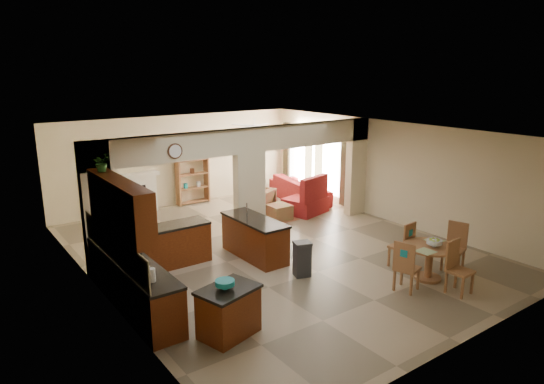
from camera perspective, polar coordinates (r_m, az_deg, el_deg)
floor at (r=11.59m, az=0.15°, el=-6.80°), size 10.00×10.00×0.00m
ceiling at (r=10.89m, az=0.15°, el=7.07°), size 10.00×10.00×0.00m
wall_back at (r=15.39m, az=-10.89°, el=3.69°), size 8.00×0.00×8.00m
wall_front at (r=7.89m, az=22.25°, el=-7.44°), size 8.00×0.00×8.00m
wall_left at (r=9.47m, az=-19.86°, el=-3.62°), size 0.00×10.00×10.00m
wall_right at (r=13.84m, az=13.68°, el=2.35°), size 0.00×10.00×10.00m
partition_left_pier at (r=10.47m, az=-19.86°, el=-1.93°), size 0.60×0.25×2.80m
partition_center_pier at (r=12.03m, az=-2.65°, el=-0.50°), size 0.80×0.25×2.20m
partition_right_pier at (r=14.27m, az=9.85°, el=2.91°), size 0.60×0.25×2.80m
partition_header at (r=11.75m, az=-2.73°, el=6.11°), size 8.00×0.25×0.60m
kitchen_counter at (r=9.77m, az=-14.78°, el=-8.51°), size 2.52×3.29×1.48m
upper_cabinets at (r=8.64m, az=-17.50°, el=-1.52°), size 0.35×2.40×0.90m
peninsula at (r=11.02m, az=-2.04°, el=-5.41°), size 0.70×1.85×0.91m
wall_clock at (r=10.67m, az=-11.33°, el=4.74°), size 0.34×0.03×0.34m
rug at (r=13.86m, az=-0.95°, el=-3.18°), size 1.60×1.30×0.01m
fireplace at (r=14.82m, az=-16.07°, el=-0.14°), size 1.60×0.35×1.20m
shelving_unit at (r=15.48m, az=-9.35°, el=1.93°), size 1.00×0.32×1.80m
window_a at (r=15.41m, az=7.08°, el=3.10°), size 0.02×0.90×1.90m
window_b at (r=16.67m, az=3.10°, el=4.04°), size 0.02×0.90×1.90m
glazed_door at (r=16.06m, az=5.00°, el=3.06°), size 0.02×0.70×2.10m
drape_a_left at (r=14.96m, az=8.53°, el=2.70°), size 0.10×0.28×2.30m
drape_a_right at (r=15.82m, az=5.50°, el=3.43°), size 0.10×0.28×2.30m
drape_b_left at (r=16.19m, az=4.33°, el=3.71°), size 0.10×0.28×2.30m
drape_b_right at (r=17.11m, az=1.73°, el=4.32°), size 0.10×0.28×2.30m
ceiling_fan at (r=14.22m, az=-2.09°, el=7.80°), size 1.00×1.00×0.10m
kitchen_island at (r=8.01m, az=-5.13°, el=-13.82°), size 1.08×0.89×0.82m
teal_bowl at (r=7.77m, az=-5.56°, el=-10.79°), size 0.31×0.31×0.15m
trash_can at (r=10.10m, az=3.57°, el=-8.02°), size 0.39×0.36×0.68m
dining_table at (r=10.38m, az=18.02°, el=-7.25°), size 1.06×1.06×0.72m
fruit_bowl at (r=10.25m, az=18.55°, el=-5.68°), size 0.31×0.31×0.16m
sofa at (r=15.74m, az=3.24°, el=0.33°), size 2.67×1.43×0.74m
chaise at (r=14.43m, az=3.92°, el=-1.55°), size 1.37×1.21×0.47m
armchair at (r=14.17m, az=-1.75°, el=-1.15°), size 1.14×1.15×0.78m
ottoman at (r=13.77m, az=0.84°, el=-2.38°), size 0.61×0.61×0.43m
plant at (r=9.26m, az=-19.42°, el=3.31°), size 0.38×0.36×0.34m
chair_north at (r=10.79m, az=15.33°, el=-5.83°), size 0.47×0.47×1.02m
chair_east at (r=11.07m, az=20.76°, el=-5.76°), size 0.52×0.52×1.02m
chair_south at (r=9.96m, az=20.89°, el=-8.02°), size 0.44×0.44×1.02m
chair_west at (r=9.66m, az=15.45°, el=-8.25°), size 0.52×0.52×1.02m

